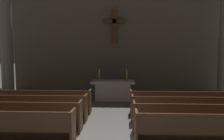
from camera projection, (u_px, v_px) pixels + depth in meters
pew_left_row_1 at (1, 127)px, 5.47m from camera, size 3.87×0.50×0.95m
pew_left_row_2 at (19, 116)px, 6.45m from camera, size 3.87×0.50×0.95m
pew_left_row_3 at (33, 107)px, 7.43m from camera, size 3.87×0.50×0.95m
pew_left_row_4 at (43, 101)px, 8.41m from camera, size 3.87×0.50×0.95m
pew_right_row_1 at (212, 130)px, 5.22m from camera, size 3.87×0.50×0.95m
pew_right_row_2 at (198, 118)px, 6.19m from camera, size 3.87×0.50×0.95m
pew_right_row_3 at (188, 109)px, 7.17m from camera, size 3.87×0.50×0.95m
pew_right_row_4 at (180, 102)px, 8.15m from camera, size 3.87×0.50×0.95m
column_left_second at (6, 44)px, 11.00m from camera, size 0.93×0.93×6.00m
altar at (113, 90)px, 10.63m from camera, size 2.20×0.90×1.01m
candlestick_left at (99, 77)px, 10.61m from camera, size 0.16×0.16×0.60m
candlestick_right at (127, 77)px, 10.55m from camera, size 0.16×0.16×0.60m
apse_with_cross at (114, 33)px, 12.53m from camera, size 12.33×0.49×7.23m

